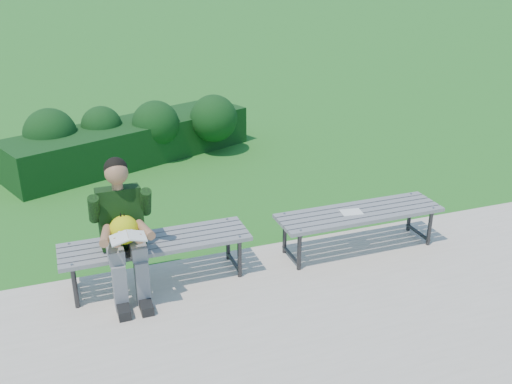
# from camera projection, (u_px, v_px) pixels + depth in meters

# --- Properties ---
(ground) EXTENTS (80.00, 80.00, 0.00)m
(ground) POSITION_uv_depth(u_px,v_px,m) (198.00, 258.00, 6.07)
(ground) COLOR #176511
(ground) RESTS_ON ground
(walkway) EXTENTS (30.00, 3.50, 0.02)m
(walkway) POSITION_uv_depth(u_px,v_px,m) (254.00, 359.00, 4.55)
(walkway) COLOR #B6A995
(walkway) RESTS_ON ground
(hedge) EXTENTS (3.94, 2.33, 0.95)m
(hedge) POSITION_uv_depth(u_px,v_px,m) (133.00, 135.00, 8.77)
(hedge) COLOR #0F3D14
(hedge) RESTS_ON ground
(bench_left) EXTENTS (1.80, 0.50, 0.46)m
(bench_left) POSITION_uv_depth(u_px,v_px,m) (156.00, 246.00, 5.46)
(bench_left) COLOR gray
(bench_left) RESTS_ON walkway
(bench_right) EXTENTS (1.80, 0.50, 0.46)m
(bench_right) POSITION_uv_depth(u_px,v_px,m) (359.00, 216.00, 6.07)
(bench_right) COLOR gray
(bench_right) RESTS_ON walkway
(seated_boy) EXTENTS (0.56, 0.76, 1.31)m
(seated_boy) POSITION_uv_depth(u_px,v_px,m) (123.00, 227.00, 5.16)
(seated_boy) COLOR slate
(seated_boy) RESTS_ON walkway
(paper_sheet) EXTENTS (0.24, 0.19, 0.01)m
(paper_sheet) POSITION_uv_depth(u_px,v_px,m) (351.00, 212.00, 6.02)
(paper_sheet) COLOR white
(paper_sheet) RESTS_ON bench_right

